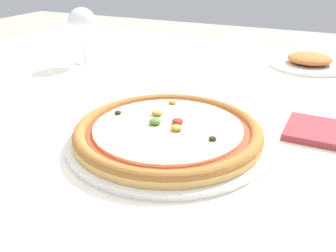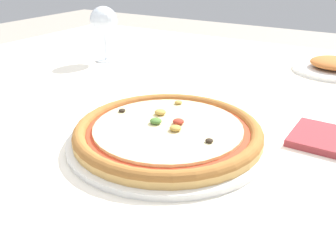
{
  "view_description": "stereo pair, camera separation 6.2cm",
  "coord_description": "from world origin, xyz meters",
  "px_view_note": "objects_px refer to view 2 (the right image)",
  "views": [
    {
      "loc": [
        0.39,
        -0.75,
        1.03
      ],
      "look_at": [
        0.15,
        -0.25,
        0.77
      ],
      "focal_mm": 40.0,
      "sensor_mm": 36.0,
      "label": 1
    },
    {
      "loc": [
        0.45,
        -0.72,
        1.03
      ],
      "look_at": [
        0.15,
        -0.25,
        0.77
      ],
      "focal_mm": 40.0,
      "sensor_mm": 36.0,
      "label": 2
    }
  ],
  "objects_px": {
    "pizza_plate": "(168,133)",
    "wine_glass_far_left": "(104,22)",
    "dining_table": "(167,114)",
    "side_plate": "(333,66)"
  },
  "relations": [
    {
      "from": "wine_glass_far_left",
      "to": "dining_table",
      "type": "bearing_deg",
      "value": -21.12
    },
    {
      "from": "pizza_plate",
      "to": "wine_glass_far_left",
      "type": "relative_size",
      "value": 2.17
    },
    {
      "from": "pizza_plate",
      "to": "dining_table",
      "type": "bearing_deg",
      "value": 122.08
    },
    {
      "from": "pizza_plate",
      "to": "wine_glass_far_left",
      "type": "distance_m",
      "value": 0.56
    },
    {
      "from": "dining_table",
      "to": "pizza_plate",
      "type": "xyz_separation_m",
      "value": [
        0.15,
        -0.25,
        0.09
      ]
    },
    {
      "from": "wine_glass_far_left",
      "to": "side_plate",
      "type": "xyz_separation_m",
      "value": [
        0.59,
        0.23,
        -0.1
      ]
    },
    {
      "from": "dining_table",
      "to": "wine_glass_far_left",
      "type": "xyz_separation_m",
      "value": [
        -0.27,
        0.11,
        0.18
      ]
    },
    {
      "from": "dining_table",
      "to": "wine_glass_far_left",
      "type": "distance_m",
      "value": 0.35
    },
    {
      "from": "dining_table",
      "to": "side_plate",
      "type": "distance_m",
      "value": 0.47
    },
    {
      "from": "pizza_plate",
      "to": "wine_glass_far_left",
      "type": "xyz_separation_m",
      "value": [
        -0.43,
        0.35,
        0.09
      ]
    }
  ]
}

